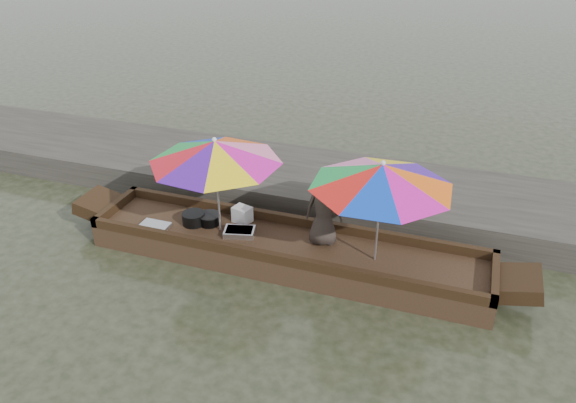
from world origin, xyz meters
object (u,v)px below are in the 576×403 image
(boat_hull, at_px, (286,252))
(tray_crayfish, at_px, (239,232))
(tray_scallop, at_px, (154,227))
(umbrella_bow, at_px, (217,186))
(cooking_pot, at_px, (194,218))
(umbrella_stern, at_px, (379,212))
(vendor, at_px, (324,210))
(charcoal_grill, at_px, (209,219))
(supply_bag, at_px, (242,215))

(boat_hull, height_order, tray_crayfish, tray_crayfish)
(tray_scallop, height_order, umbrella_bow, umbrella_bow)
(boat_hull, distance_m, umbrella_bow, 1.45)
(cooking_pot, bearing_deg, umbrella_stern, -0.75)
(cooking_pot, height_order, umbrella_stern, umbrella_stern)
(vendor, xyz_separation_m, umbrella_bow, (-1.62, -0.18, 0.21))
(tray_crayfish, xyz_separation_m, charcoal_grill, (-0.58, 0.14, 0.03))
(tray_scallop, bearing_deg, umbrella_bow, 16.43)
(supply_bag, bearing_deg, umbrella_bow, -122.90)
(tray_scallop, xyz_separation_m, umbrella_stern, (3.45, 0.30, 0.74))
(cooking_pot, distance_m, umbrella_stern, 3.00)
(charcoal_grill, xyz_separation_m, umbrella_bow, (0.24, -0.12, 0.70))
(tray_crayfish, xyz_separation_m, supply_bag, (-0.11, 0.38, 0.09))
(charcoal_grill, xyz_separation_m, supply_bag, (0.47, 0.23, 0.05))
(tray_crayfish, bearing_deg, vendor, 9.20)
(cooking_pot, distance_m, supply_bag, 0.77)
(charcoal_grill, bearing_deg, tray_crayfish, -13.82)
(boat_hull, relative_size, tray_scallop, 13.18)
(umbrella_stern, bearing_deg, charcoal_grill, 177.52)
(supply_bag, height_order, umbrella_bow, umbrella_bow)
(supply_bag, bearing_deg, tray_scallop, -152.26)
(tray_crayfish, height_order, umbrella_bow, umbrella_bow)
(tray_crayfish, relative_size, charcoal_grill, 1.40)
(tray_scallop, height_order, vendor, vendor)
(umbrella_bow, distance_m, umbrella_stern, 2.45)
(boat_hull, xyz_separation_m, vendor, (0.53, 0.18, 0.74))
(charcoal_grill, relative_size, umbrella_stern, 0.17)
(tray_crayfish, relative_size, umbrella_bow, 0.23)
(tray_scallop, xyz_separation_m, supply_bag, (1.23, 0.65, 0.10))
(umbrella_stern, bearing_deg, vendor, 167.67)
(charcoal_grill, distance_m, supply_bag, 0.53)
(boat_hull, height_order, tray_scallop, tray_scallop)
(tray_crayfish, distance_m, tray_scallop, 1.37)
(supply_bag, relative_size, umbrella_bow, 0.14)
(cooking_pot, bearing_deg, boat_hull, -1.41)
(tray_crayfish, relative_size, umbrella_stern, 0.23)
(umbrella_stern, bearing_deg, boat_hull, 180.00)
(umbrella_stern, bearing_deg, supply_bag, 171.01)
(tray_scallop, relative_size, umbrella_bow, 0.23)
(charcoal_grill, bearing_deg, tray_scallop, -151.56)
(supply_bag, height_order, vendor, vendor)
(cooking_pot, relative_size, tray_scallop, 0.78)
(boat_hull, bearing_deg, vendor, 18.92)
(tray_scallop, bearing_deg, supply_bag, 27.74)
(cooking_pot, relative_size, supply_bag, 1.30)
(boat_hull, bearing_deg, charcoal_grill, 174.99)
(cooking_pot, bearing_deg, tray_crayfish, -4.51)
(cooking_pot, height_order, supply_bag, supply_bag)
(tray_crayfish, relative_size, vendor, 0.41)
(charcoal_grill, bearing_deg, cooking_pot, -161.88)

